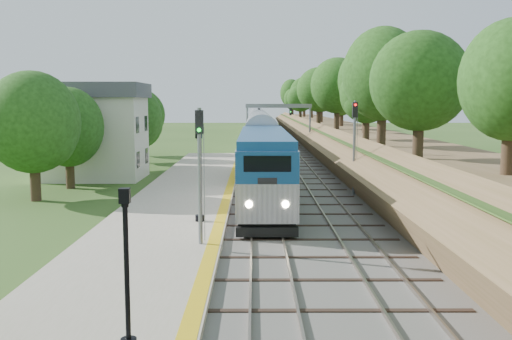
{
  "coord_description": "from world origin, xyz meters",
  "views": [
    {
      "loc": [
        -0.59,
        -17.67,
        6.44
      ],
      "look_at": [
        -0.5,
        12.76,
        2.8
      ],
      "focal_mm": 40.0,
      "sensor_mm": 36.0,
      "label": 1
    }
  ],
  "objects_px": {
    "signal_farside": "(354,138)",
    "train": "(258,128)",
    "lamppost_mid": "(127,279)",
    "signal_platform": "(200,161)",
    "lamppost_far": "(199,181)",
    "station_building": "(94,130)",
    "signal_gantry": "(278,115)"
  },
  "relations": [
    {
      "from": "train",
      "to": "signal_platform",
      "type": "bearing_deg",
      "value": -92.37
    },
    {
      "from": "lamppost_mid",
      "to": "lamppost_far",
      "type": "bearing_deg",
      "value": 88.85
    },
    {
      "from": "signal_farside",
      "to": "lamppost_mid",
      "type": "bearing_deg",
      "value": -111.51
    },
    {
      "from": "signal_gantry",
      "to": "lamppost_mid",
      "type": "xyz_separation_m",
      "value": [
        -6.16,
        -59.21,
        -2.65
      ]
    },
    {
      "from": "signal_farside",
      "to": "lamppost_far",
      "type": "bearing_deg",
      "value": -134.08
    },
    {
      "from": "train",
      "to": "lamppost_mid",
      "type": "relative_size",
      "value": 34.65
    },
    {
      "from": "train",
      "to": "lamppost_far",
      "type": "height_order",
      "value": "lamppost_far"
    },
    {
      "from": "station_building",
      "to": "lamppost_mid",
      "type": "height_order",
      "value": "station_building"
    },
    {
      "from": "signal_gantry",
      "to": "signal_farside",
      "type": "bearing_deg",
      "value": -83.76
    },
    {
      "from": "train",
      "to": "lamppost_far",
      "type": "distance_m",
      "value": 65.49
    },
    {
      "from": "station_building",
      "to": "lamppost_far",
      "type": "bearing_deg",
      "value": -60.84
    },
    {
      "from": "signal_platform",
      "to": "signal_gantry",
      "type": "bearing_deg",
      "value": 83.71
    },
    {
      "from": "train",
      "to": "lamppost_mid",
      "type": "distance_m",
      "value": 80.69
    },
    {
      "from": "signal_gantry",
      "to": "train",
      "type": "xyz_separation_m",
      "value": [
        -2.47,
        21.39,
        -2.59
      ]
    },
    {
      "from": "signal_gantry",
      "to": "lamppost_far",
      "type": "height_order",
      "value": "signal_gantry"
    },
    {
      "from": "signal_platform",
      "to": "lamppost_far",
      "type": "bearing_deg",
      "value": 95.92
    },
    {
      "from": "signal_gantry",
      "to": "signal_platform",
      "type": "distance_m",
      "value": 49.0
    },
    {
      "from": "lamppost_mid",
      "to": "signal_platform",
      "type": "distance_m",
      "value": 10.69
    },
    {
      "from": "station_building",
      "to": "signal_platform",
      "type": "xyz_separation_m",
      "value": [
        11.1,
        -23.71,
        -0.13
      ]
    },
    {
      "from": "lamppost_far",
      "to": "signal_platform",
      "type": "distance_m",
      "value": 4.95
    },
    {
      "from": "station_building",
      "to": "signal_gantry",
      "type": "relative_size",
      "value": 1.02
    },
    {
      "from": "train",
      "to": "signal_farside",
      "type": "bearing_deg",
      "value": -83.63
    },
    {
      "from": "lamppost_far",
      "to": "signal_farside",
      "type": "xyz_separation_m",
      "value": [
        9.59,
        9.9,
        1.58
      ]
    },
    {
      "from": "station_building",
      "to": "signal_gantry",
      "type": "distance_m",
      "value": 29.94
    },
    {
      "from": "station_building",
      "to": "signal_platform",
      "type": "bearing_deg",
      "value": -64.92
    },
    {
      "from": "signal_gantry",
      "to": "lamppost_mid",
      "type": "relative_size",
      "value": 2.09
    },
    {
      "from": "lamppost_mid",
      "to": "signal_farside",
      "type": "height_order",
      "value": "signal_farside"
    },
    {
      "from": "signal_farside",
      "to": "train",
      "type": "bearing_deg",
      "value": 96.37
    },
    {
      "from": "station_building",
      "to": "signal_gantry",
      "type": "bearing_deg",
      "value": 56.62
    },
    {
      "from": "signal_gantry",
      "to": "lamppost_mid",
      "type": "distance_m",
      "value": 59.59
    },
    {
      "from": "signal_gantry",
      "to": "signal_platform",
      "type": "height_order",
      "value": "signal_platform"
    },
    {
      "from": "signal_platform",
      "to": "signal_farside",
      "type": "relative_size",
      "value": 0.91
    }
  ]
}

